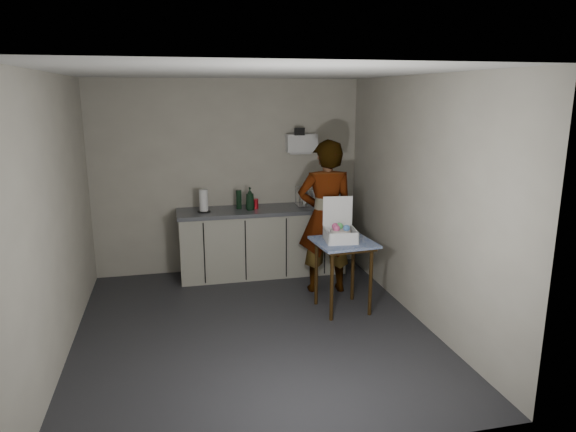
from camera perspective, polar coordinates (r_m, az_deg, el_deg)
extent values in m
plane|color=#28282D|center=(5.51, -3.82, -12.51)|extent=(4.00, 4.00, 0.00)
cube|color=#B4AE9D|center=(7.01, -6.62, 4.29)|extent=(3.60, 0.02, 2.60)
cube|color=#B4AE9D|center=(5.63, 14.26, 1.68)|extent=(0.02, 4.00, 2.60)
cube|color=#B4AE9D|center=(5.12, -24.24, -0.26)|extent=(0.02, 4.00, 2.60)
cube|color=white|center=(4.95, -4.31, 15.57)|extent=(3.60, 4.00, 0.01)
cube|color=black|center=(7.10, -2.85, -6.03)|extent=(2.20, 0.52, 0.08)
cube|color=#AFAC9B|center=(6.98, -2.88, -3.01)|extent=(2.20, 0.58, 0.86)
cube|color=#44464D|center=(6.87, -2.93, 0.63)|extent=(2.24, 0.62, 0.05)
cube|color=black|center=(6.62, -9.29, -4.11)|extent=(0.02, 0.01, 0.80)
cube|color=black|center=(6.67, -4.73, -3.84)|extent=(0.02, 0.01, 0.80)
cube|color=black|center=(6.76, -0.19, -3.55)|extent=(0.01, 0.01, 0.80)
cube|color=black|center=(6.89, 4.12, -3.25)|extent=(0.02, 0.01, 0.80)
cube|color=white|center=(7.06, 1.51, 8.12)|extent=(0.42, 0.16, 0.24)
cube|color=white|center=(7.13, 1.40, 7.04)|extent=(0.30, 0.06, 0.04)
cube|color=black|center=(6.96, 1.29, 9.36)|extent=(0.14, 0.02, 0.10)
cylinder|color=#35220C|center=(5.58, 4.88, -7.96)|extent=(0.04, 0.04, 0.75)
cylinder|color=#35220C|center=(5.77, 9.16, -7.37)|extent=(0.04, 0.04, 0.75)
cylinder|color=#35220C|center=(5.98, 3.16, -6.43)|extent=(0.04, 0.04, 0.75)
cylinder|color=#35220C|center=(6.16, 7.21, -5.94)|extent=(0.04, 0.04, 0.75)
cube|color=#35220C|center=(5.74, 6.20, -3.22)|extent=(0.60, 0.60, 0.04)
cube|color=navy|center=(5.73, 6.21, -2.91)|extent=(0.68, 0.68, 0.03)
imported|color=#B2A593|center=(6.26, 4.22, -0.11)|extent=(0.74, 0.54, 1.88)
imported|color=black|center=(6.75, -4.25, 1.93)|extent=(0.13, 0.13, 0.30)
cylinder|color=red|center=(6.84, -3.60, 1.36)|extent=(0.07, 0.07, 0.13)
cylinder|color=black|center=(6.85, -5.48, 1.85)|extent=(0.07, 0.07, 0.25)
cylinder|color=black|center=(6.74, -9.33, 0.52)|extent=(0.16, 0.16, 0.02)
cylinder|color=white|center=(6.71, -9.37, 1.74)|extent=(0.11, 0.11, 0.28)
cube|color=silver|center=(7.05, 2.39, 1.27)|extent=(0.36, 0.27, 0.02)
cylinder|color=silver|center=(6.87, 1.35, 2.04)|extent=(0.01, 0.01, 0.24)
cylinder|color=silver|center=(6.96, 3.96, 2.15)|extent=(0.01, 0.01, 0.24)
cylinder|color=silver|center=(7.10, 0.88, 2.41)|extent=(0.01, 0.01, 0.24)
cylinder|color=silver|center=(7.18, 3.41, 2.52)|extent=(0.01, 0.01, 0.24)
cylinder|color=white|center=(7.01, 1.69, 2.11)|extent=(0.05, 0.20, 0.20)
cylinder|color=white|center=(7.03, 2.26, 2.13)|extent=(0.05, 0.20, 0.20)
cylinder|color=white|center=(7.04, 2.83, 2.16)|extent=(0.05, 0.20, 0.20)
cube|color=white|center=(5.72, 5.83, -2.74)|extent=(0.37, 0.37, 0.01)
cube|color=white|center=(5.55, 6.21, -2.52)|extent=(0.33, 0.05, 0.12)
cube|color=white|center=(5.85, 5.50, -1.65)|extent=(0.33, 0.05, 0.12)
cube|color=white|center=(5.67, 4.25, -2.14)|extent=(0.05, 0.33, 0.12)
cube|color=white|center=(5.74, 7.43, -2.02)|extent=(0.05, 0.33, 0.12)
cube|color=white|center=(5.81, 5.53, 0.56)|extent=(0.34, 0.05, 0.34)
cylinder|color=silver|center=(5.70, 5.85, -2.08)|extent=(0.22, 0.22, 0.12)
sphere|color=#FE5DA1|center=(5.63, 5.40, -1.38)|extent=(0.08, 0.08, 0.08)
sphere|color=#508ADB|center=(5.65, 6.52, -1.36)|extent=(0.08, 0.08, 0.08)
sphere|color=#5CE06D|center=(5.73, 5.75, -1.12)|extent=(0.08, 0.08, 0.08)
sphere|color=#FE5DA1|center=(5.71, 5.27, -1.15)|extent=(0.08, 0.08, 0.08)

